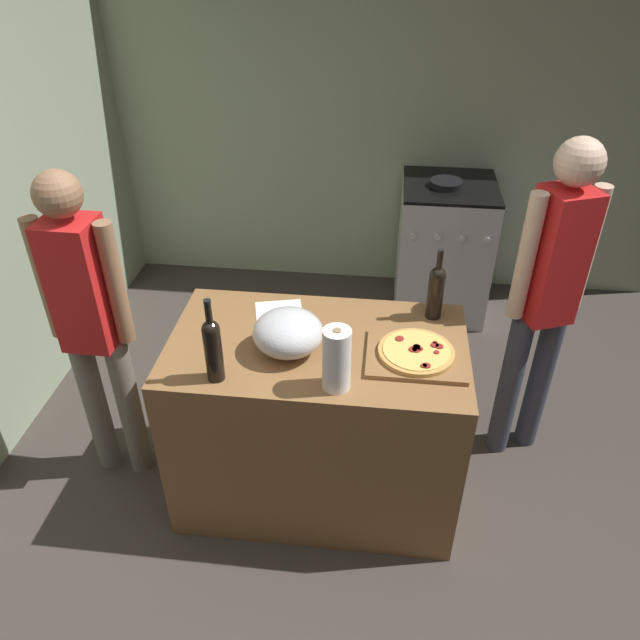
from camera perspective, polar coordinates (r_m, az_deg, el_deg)
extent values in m
cube|color=#3F3833|center=(3.65, 3.07, -7.10)|extent=(4.15, 3.38, 0.02)
cube|color=#99A889|center=(4.32, 5.06, 19.50)|extent=(4.15, 0.10, 2.60)
cube|color=olive|center=(2.85, -0.23, -9.28)|extent=(1.26, 0.74, 0.88)
cube|color=olive|center=(2.51, 8.93, -3.30)|extent=(0.40, 0.32, 0.02)
cylinder|color=tan|center=(2.50, 8.97, -2.96)|extent=(0.31, 0.31, 0.02)
cylinder|color=#EAC660|center=(2.49, 8.99, -2.76)|extent=(0.27, 0.27, 0.00)
cylinder|color=maroon|center=(2.53, 10.68, -2.32)|extent=(0.03, 0.03, 0.01)
cylinder|color=maroon|center=(2.41, 9.67, -4.24)|extent=(0.03, 0.03, 0.01)
cylinder|color=maroon|center=(2.49, 9.33, -2.68)|extent=(0.02, 0.02, 0.01)
cylinder|color=maroon|center=(2.49, 10.84, -2.99)|extent=(0.02, 0.02, 0.01)
cylinder|color=maroon|center=(2.49, 9.00, -2.76)|extent=(0.04, 0.04, 0.01)
cylinder|color=maroon|center=(2.49, 8.69, -2.74)|extent=(0.04, 0.04, 0.01)
cylinder|color=maroon|center=(2.50, 9.01, -2.51)|extent=(0.03, 0.03, 0.01)
cylinder|color=maroon|center=(2.41, 9.93, -4.23)|extent=(0.03, 0.03, 0.01)
cylinder|color=maroon|center=(2.54, 10.69, -2.11)|extent=(0.02, 0.02, 0.01)
cylinder|color=maroon|center=(2.50, 9.03, -2.48)|extent=(0.03, 0.03, 0.01)
cylinder|color=maroon|center=(2.52, 11.09, -2.44)|extent=(0.03, 0.03, 0.01)
cylinder|color=maroon|center=(2.54, 7.45, -1.74)|extent=(0.03, 0.03, 0.01)
cylinder|color=#B2B2B7|center=(2.53, -2.94, -2.74)|extent=(0.12, 0.12, 0.01)
ellipsoid|color=silver|center=(2.48, -3.00, -1.19)|extent=(0.29, 0.29, 0.17)
cylinder|color=white|center=(2.27, 1.56, -3.70)|extent=(0.11, 0.11, 0.26)
cylinder|color=#997551|center=(2.27, 1.56, -3.66)|extent=(0.03, 0.03, 0.27)
cylinder|color=black|center=(2.72, 10.71, 2.21)|extent=(0.07, 0.07, 0.21)
sphere|color=black|center=(2.66, 10.96, 4.15)|extent=(0.07, 0.07, 0.07)
cylinder|color=black|center=(2.63, 11.11, 5.37)|extent=(0.03, 0.03, 0.09)
cylinder|color=black|center=(2.61, 11.23, 6.33)|extent=(0.03, 0.03, 0.01)
cylinder|color=black|center=(2.35, -9.90, -3.17)|extent=(0.07, 0.07, 0.23)
sphere|color=black|center=(2.28, -10.19, -0.85)|extent=(0.07, 0.07, 0.07)
cylinder|color=black|center=(2.24, -10.36, 0.56)|extent=(0.03, 0.03, 0.09)
cylinder|color=black|center=(2.21, -10.50, 1.71)|extent=(0.03, 0.03, 0.01)
cube|color=white|center=(2.78, -3.86, 0.96)|extent=(0.24, 0.20, 0.00)
cube|color=#B7B7BC|center=(4.27, 11.39, 6.46)|extent=(0.60, 0.62, 0.90)
cube|color=black|center=(4.08, 12.13, 12.14)|extent=(0.60, 0.62, 0.02)
cylinder|color=silver|center=(3.86, 8.70, 7.76)|extent=(0.04, 0.02, 0.04)
cylinder|color=silver|center=(3.87, 10.94, 7.60)|extent=(0.04, 0.02, 0.04)
cylinder|color=silver|center=(3.88, 13.16, 7.42)|extent=(0.04, 0.02, 0.04)
cylinder|color=silver|center=(3.90, 15.36, 7.24)|extent=(0.04, 0.02, 0.04)
cylinder|color=black|center=(4.03, 11.72, 12.38)|extent=(0.21, 0.21, 0.04)
cylinder|color=slate|center=(3.18, -20.21, -7.45)|extent=(0.11, 0.11, 0.79)
cylinder|color=slate|center=(3.11, -17.34, -7.88)|extent=(0.11, 0.11, 0.79)
cube|color=red|center=(2.75, -21.42, 3.09)|extent=(0.22, 0.20, 0.59)
cylinder|color=#936B4C|center=(2.82, -24.27, 3.50)|extent=(0.08, 0.08, 0.56)
cylinder|color=#936B4C|center=(2.68, -18.56, 3.18)|extent=(0.08, 0.08, 0.56)
sphere|color=#936B4C|center=(2.58, -23.32, 10.76)|extent=(0.19, 0.19, 0.19)
cylinder|color=#383D4C|center=(3.29, 19.81, -5.36)|extent=(0.11, 0.11, 0.83)
cylinder|color=#383D4C|center=(3.21, 17.26, -5.96)|extent=(0.11, 0.11, 0.83)
cube|color=red|center=(2.86, 21.19, 5.54)|extent=(0.27, 0.26, 0.62)
cylinder|color=beige|center=(2.94, 23.65, 6.07)|extent=(0.08, 0.08, 0.59)
cylinder|color=beige|center=(2.77, 18.71, 5.52)|extent=(0.08, 0.08, 0.59)
sphere|color=beige|center=(2.69, 23.10, 13.43)|extent=(0.20, 0.20, 0.20)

